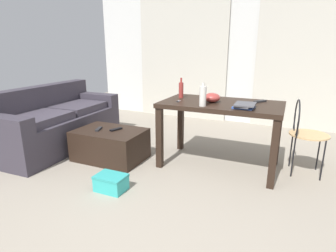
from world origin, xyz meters
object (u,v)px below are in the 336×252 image
Objects in this scene: couch at (56,123)px; wire_chair at (303,128)px; tv_remote_primary at (116,129)px; tv_remote_on_table at (260,101)px; coffee_table at (110,145)px; book_stack at (244,105)px; bowl at (212,98)px; shoebox at (111,183)px; bottle_near at (203,96)px; scissors at (178,101)px; bottle_far at (181,90)px; craft_table at (221,112)px; tv_remote_secondary at (99,129)px.

wire_chair is at bearing 7.92° from couch.
tv_remote_on_table is at bearing 36.49° from tv_remote_primary.
book_stack is (1.59, 0.17, 0.61)m from coffee_table.
shoebox is at bearing -125.50° from bowl.
bottle_near reaches higher than scissors.
bottle_far is at bearing 136.04° from bottle_near.
bottle_near is (-0.14, -0.28, 0.22)m from craft_table.
tv_remote_on_table is at bearing 176.73° from wire_chair.
craft_table is (2.30, 0.27, 0.33)m from couch.
coffee_table is at bearing -164.32° from bowl.
book_stack is 0.76m from scissors.
tv_remote_on_table is at bearing 18.47° from coffee_table.
shoebox is (0.61, -0.63, -0.31)m from tv_remote_secondary.
couch is 1.89m from bottle_far.
craft_table is 8.15× the size of tv_remote_primary.
couch is 7.81× the size of bottle_far.
tv_remote_secondary is 0.50× the size of shoebox.
craft_table is at bearing 15.08° from bowl.
wire_chair is (3.18, 0.44, 0.19)m from couch.
craft_table is at bearing 6.56° from couch.
shoebox is (-1.11, -0.84, -0.72)m from book_stack.
scissors is at bearing 14.39° from coffee_table.
scissors is at bearing -124.80° from tv_remote_on_table.
bowl is at bearing -164.92° from craft_table.
tv_remote_secondary is at bearing -164.07° from bowl.
bowl reaches higher than craft_table.
shoebox is (1.48, -0.77, -0.25)m from couch.
bottle_far is at bearing -177.04° from wire_chair.
wire_chair reaches higher than tv_remote_secondary.
bottle_near is 0.83× the size of shoebox.
craft_table is 5.42× the size of bottle_near.
scissors is at bearing -166.31° from wire_chair.
bottle_far is at bearing 31.38° from coffee_table.
bottle_near is at bearing 47.70° from shoebox.
bowl is 0.43m from book_stack.
couch is 12.69× the size of tv_remote_secondary.
tv_remote_on_table is 1.88m from shoebox.
bottle_near is at bearing -155.63° from wire_chair.
scissors is 0.87m from tv_remote_primary.
bottle_near is 2.51× the size of scissors.
couch is 1.89m from scissors.
tv_remote_on_table is (0.94, 0.10, -0.09)m from bottle_far.
craft_table is 0.19m from bowl.
couch is at bearing 152.29° from tv_remote_secondary.
wire_chair is 1.41m from scissors.
bowl reaches higher than tv_remote_secondary.
shoebox is at bearing -64.22° from tv_remote_secondary.
book_stack reaches higher than tv_remote_secondary.
shoebox is (0.48, -0.67, -0.11)m from coffee_table.
coffee_table is 1.13m from bottle_far.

